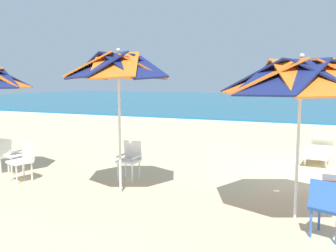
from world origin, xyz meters
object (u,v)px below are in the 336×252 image
plastic_chair_3 (23,159)px  sun_lounger_1 (319,150)px  plastic_chair_1 (130,158)px  beach_umbrella_0 (301,78)px  beach_umbrella_1 (119,68)px  plastic_chair_4 (9,153)px  plastic_chair_0 (327,205)px  cooler_box (336,187)px

plastic_chair_3 → sun_lounger_1: 7.71m
plastic_chair_1 → beach_umbrella_0: bearing=-16.3°
beach_umbrella_0 → beach_umbrella_1: bearing=178.0°
plastic_chair_1 → sun_lounger_1: plastic_chair_1 is taller
beach_umbrella_1 → plastic_chair_1: (-0.27, 0.93, -1.97)m
plastic_chair_1 → beach_umbrella_1: bearing=-73.6°
beach_umbrella_0 → sun_lounger_1: beach_umbrella_0 is taller
beach_umbrella_1 → plastic_chair_4: (-3.19, 0.29, -1.97)m
beach_umbrella_0 → plastic_chair_3: beach_umbrella_0 is taller
plastic_chair_3 → plastic_chair_1: bearing=24.4°
plastic_chair_0 → beach_umbrella_1: size_ratio=0.30×
beach_umbrella_0 → beach_umbrella_1: size_ratio=0.93×
plastic_chair_4 → cooler_box: (7.16, 1.00, -0.30)m
beach_umbrella_0 → plastic_chair_0: 1.94m
plastic_chair_4 → cooler_box: plastic_chair_4 is taller
plastic_chair_1 → plastic_chair_3: size_ratio=1.00×
plastic_chair_3 → sun_lounger_1: size_ratio=0.39×
plastic_chair_3 → sun_lounger_1: bearing=37.7°
plastic_chair_3 → plastic_chair_4: 0.82m
plastic_chair_0 → sun_lounger_1: 5.44m
plastic_chair_1 → cooler_box: bearing=4.8°
beach_umbrella_0 → plastic_chair_3: bearing=179.3°
beach_umbrella_0 → plastic_chair_4: 6.75m
plastic_chair_1 → plastic_chair_3: bearing=-155.6°
plastic_chair_0 → cooler_box: plastic_chair_0 is taller
beach_umbrella_0 → plastic_chair_3: size_ratio=3.06×
beach_umbrella_1 → plastic_chair_3: beach_umbrella_1 is taller
plastic_chair_0 → plastic_chair_1: bearing=157.1°
plastic_chair_0 → plastic_chair_3: same height
plastic_chair_1 → cooler_box: plastic_chair_1 is taller
sun_lounger_1 → plastic_chair_3: bearing=-142.3°
beach_umbrella_1 → plastic_chair_0: bearing=-11.6°
sun_lounger_1 → cooler_box: bearing=-84.7°
plastic_chair_4 → sun_lounger_1: bearing=32.5°
plastic_chair_3 → plastic_chair_4: same height
beach_umbrella_0 → cooler_box: 2.59m
beach_umbrella_1 → plastic_chair_4: beach_umbrella_1 is taller
beach_umbrella_1 → sun_lounger_1: size_ratio=1.30×
plastic_chair_0 → plastic_chair_1: size_ratio=1.00×
plastic_chair_4 → sun_lounger_1: 8.13m
plastic_chair_4 → sun_lounger_1: plastic_chair_4 is taller
plastic_chair_1 → sun_lounger_1: size_ratio=0.39×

